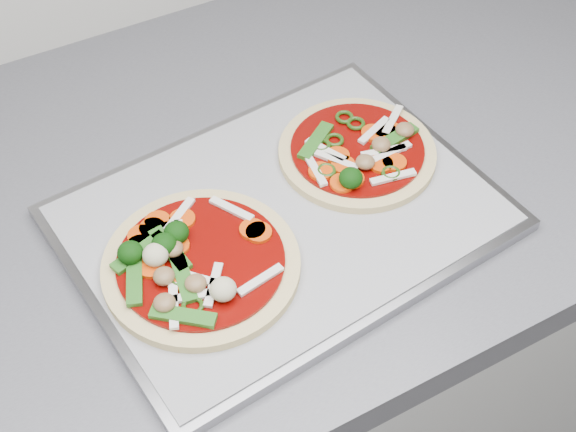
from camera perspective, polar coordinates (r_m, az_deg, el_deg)
baking_tray at (r=0.79m, az=-0.42°, el=-0.17°), size 0.44×0.34×0.01m
parchment at (r=0.79m, az=-0.43°, el=0.19°), size 0.42×0.32×0.00m
pizza_left at (r=0.74m, az=-6.67°, el=-3.34°), size 0.24×0.24×0.03m
pizza_right at (r=0.84m, az=5.01°, el=4.54°), size 0.17×0.17×0.03m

